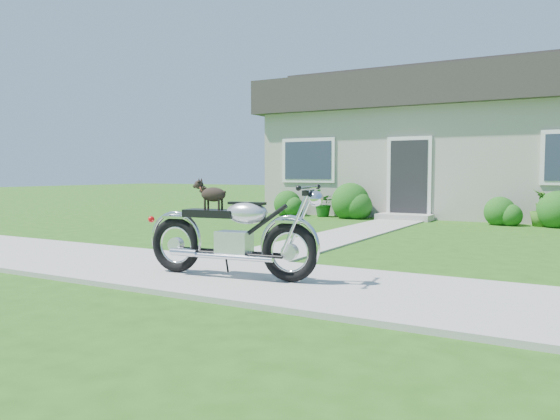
% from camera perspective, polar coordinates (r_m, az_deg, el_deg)
% --- Properties ---
extents(ground, '(80.00, 80.00, 0.00)m').
position_cam_1_polar(ground, '(6.12, 3.06, -7.89)').
color(ground, '#235114').
rests_on(ground, ground).
extents(sidewalk, '(24.00, 2.20, 0.04)m').
position_cam_1_polar(sidewalk, '(6.12, 3.06, -7.71)').
color(sidewalk, '#9E9B93').
rests_on(sidewalk, ground).
extents(walkway, '(1.20, 8.00, 0.03)m').
position_cam_1_polar(walkway, '(11.24, 7.56, -2.40)').
color(walkway, '#9E9B93').
rests_on(walkway, ground).
extents(house, '(12.60, 7.03, 4.50)m').
position_cam_1_polar(house, '(17.59, 20.87, 6.66)').
color(house, '#A7A097').
rests_on(house, ground).
extents(shrub_row, '(10.65, 1.05, 1.05)m').
position_cam_1_polar(shrub_row, '(14.14, 18.83, 0.26)').
color(shrub_row, '#1C5316').
rests_on(shrub_row, ground).
extents(potted_plant_left, '(0.90, 0.91, 0.77)m').
position_cam_1_polar(potted_plant_left, '(15.39, 4.43, 0.72)').
color(potted_plant_left, '#185316').
rests_on(potted_plant_left, ground).
extents(potted_plant_right, '(0.62, 0.62, 0.86)m').
position_cam_1_polar(potted_plant_right, '(13.97, 25.62, 0.19)').
color(potted_plant_right, '#33671C').
rests_on(potted_plant_right, ground).
extents(motorcycle_with_dog, '(2.22, 0.61, 1.12)m').
position_cam_1_polar(motorcycle_with_dog, '(6.33, -4.87, -2.56)').
color(motorcycle_with_dog, black).
rests_on(motorcycle_with_dog, sidewalk).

